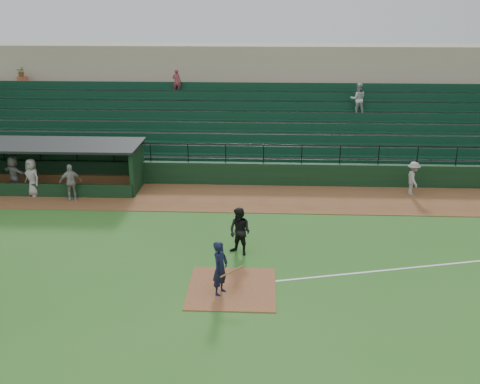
{
  "coord_description": "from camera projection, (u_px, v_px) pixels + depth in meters",
  "views": [
    {
      "loc": [
        1.05,
        -17.52,
        9.38
      ],
      "look_at": [
        0.0,
        5.0,
        1.4
      ],
      "focal_mm": 40.83,
      "sensor_mm": 36.0,
      "label": 1
    }
  ],
  "objects": [
    {
      "name": "dugout_player_b",
      "position": [
        32.0,
        177.0,
        27.23
      ],
      "size": [
        1.11,
        0.99,
        1.91
      ],
      "primitive_type": "imported",
      "rotation": [
        0.0,
        0.0,
        -0.52
      ],
      "color": "#9C9692",
      "rests_on": "warning_track"
    },
    {
      "name": "dugout_player_a",
      "position": [
        71.0,
        182.0,
        26.68
      ],
      "size": [
        1.15,
        0.83,
        1.81
      ],
      "primitive_type": "imported",
      "rotation": [
        0.0,
        0.0,
        0.41
      ],
      "color": "#9E9994",
      "rests_on": "warning_track"
    },
    {
      "name": "stadium_structure",
      "position": [
        248.0,
        118.0,
        34.41
      ],
      "size": [
        38.0,
        13.08,
        6.4
      ],
      "color": "black",
      "rests_on": "ground"
    },
    {
      "name": "runner",
      "position": [
        413.0,
        178.0,
        27.37
      ],
      "size": [
        0.66,
        1.12,
        1.72
      ],
      "primitive_type": "imported",
      "rotation": [
        0.0,
        0.0,
        1.59
      ],
      "color": "gray",
      "rests_on": "warning_track"
    },
    {
      "name": "foul_line",
      "position": [
        448.0,
        264.0,
        20.46
      ],
      "size": [
        17.49,
        4.44,
        0.01
      ],
      "primitive_type": "cube",
      "rotation": [
        0.0,
        0.0,
        0.24
      ],
      "color": "white",
      "rests_on": "ground"
    },
    {
      "name": "warning_track",
      "position": [
        243.0,
        198.0,
        27.21
      ],
      "size": [
        40.0,
        4.0,
        0.03
      ],
      "primitive_type": "cube",
      "color": "brown",
      "rests_on": "ground"
    },
    {
      "name": "dugout",
      "position": [
        59.0,
        161.0,
        28.66
      ],
      "size": [
        8.9,
        3.2,
        2.42
      ],
      "color": "black",
      "rests_on": "ground"
    },
    {
      "name": "batter_at_plate",
      "position": [
        220.0,
        268.0,
        18.09
      ],
      "size": [
        1.14,
        0.82,
        1.91
      ],
      "color": "black",
      "rests_on": "ground"
    },
    {
      "name": "dugout_player_c",
      "position": [
        14.0,
        173.0,
        27.98
      ],
      "size": [
        1.76,
        1.26,
        1.84
      ],
      "primitive_type": "imported",
      "rotation": [
        0.0,
        0.0,
        2.67
      ],
      "color": "gray",
      "rests_on": "warning_track"
    },
    {
      "name": "home_plate_dirt",
      "position": [
        232.0,
        288.0,
        18.73
      ],
      "size": [
        3.0,
        3.0,
        0.03
      ],
      "primitive_type": "cube",
      "color": "brown",
      "rests_on": "ground"
    },
    {
      "name": "ground",
      "position": [
        234.0,
        275.0,
        19.68
      ],
      "size": [
        90.0,
        90.0,
        0.0
      ],
      "primitive_type": "plane",
      "color": "#285B1D",
      "rests_on": "ground"
    },
    {
      "name": "umpire",
      "position": [
        240.0,
        232.0,
        20.97
      ],
      "size": [
        1.16,
        1.1,
        1.9
      ],
      "primitive_type": "imported",
      "rotation": [
        0.0,
        0.0,
        -0.56
      ],
      "color": "black",
      "rests_on": "ground"
    }
  ]
}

